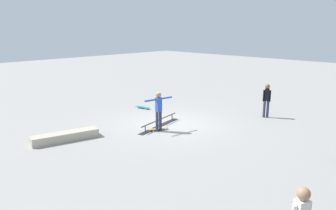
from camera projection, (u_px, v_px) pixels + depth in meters
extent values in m
plane|color=gray|center=(169.00, 124.00, 14.03)|extent=(60.00, 60.00, 0.00)
cube|color=black|center=(159.00, 126.00, 13.72)|extent=(2.66, 0.80, 0.01)
cylinder|color=#47474C|center=(172.00, 117.00, 14.51)|extent=(0.04, 0.04, 0.29)
cylinder|color=#47474C|center=(145.00, 129.00, 12.86)|extent=(0.04, 0.04, 0.29)
cylinder|color=#47474C|center=(159.00, 120.00, 13.65)|extent=(2.47, 0.59, 0.05)
cube|color=#B2A893|center=(65.00, 136.00, 11.98)|extent=(2.44, 1.06, 0.31)
cylinder|color=#2D3351|center=(160.00, 121.00, 13.05)|extent=(0.13, 0.13, 0.81)
cylinder|color=#2D3351|center=(157.00, 122.00, 12.96)|extent=(0.13, 0.13, 0.81)
cube|color=#2D51B7|center=(159.00, 104.00, 12.84)|extent=(0.23, 0.21, 0.57)
sphere|color=#A87A56|center=(159.00, 95.00, 12.75)|extent=(0.22, 0.22, 0.22)
cylinder|color=#2D51B7|center=(166.00, 98.00, 13.01)|extent=(0.54, 0.15, 0.07)
cylinder|color=#2D51B7|center=(151.00, 100.00, 12.57)|extent=(0.54, 0.15, 0.07)
cube|color=tan|center=(158.00, 128.00, 13.17)|extent=(0.82, 0.44, 0.02)
cylinder|color=white|center=(163.00, 128.00, 13.41)|extent=(0.06, 0.05, 0.05)
cylinder|color=white|center=(165.00, 129.00, 13.21)|extent=(0.06, 0.05, 0.05)
cylinder|color=white|center=(151.00, 130.00, 13.16)|extent=(0.06, 0.05, 0.05)
cylinder|color=white|center=(153.00, 131.00, 12.97)|extent=(0.06, 0.05, 0.05)
cylinder|color=#2D3351|center=(268.00, 109.00, 14.95)|extent=(0.15, 0.15, 0.78)
cylinder|color=#2D3351|center=(264.00, 109.00, 14.99)|extent=(0.15, 0.15, 0.78)
cube|color=black|center=(267.00, 95.00, 14.82)|extent=(0.25, 0.26, 0.55)
sphere|color=brown|center=(268.00, 86.00, 14.73)|extent=(0.21, 0.21, 0.21)
cylinder|color=black|center=(270.00, 96.00, 14.79)|extent=(0.10, 0.10, 0.52)
cylinder|color=black|center=(264.00, 96.00, 14.87)|extent=(0.10, 0.10, 0.52)
sphere|color=#A87A56|center=(304.00, 194.00, 5.20)|extent=(0.22, 0.22, 0.22)
cube|color=teal|center=(143.00, 107.00, 16.63)|extent=(0.34, 0.82, 0.02)
cylinder|color=white|center=(148.00, 108.00, 16.59)|extent=(0.04, 0.06, 0.05)
cylinder|color=white|center=(146.00, 109.00, 16.40)|extent=(0.04, 0.06, 0.05)
cylinder|color=white|center=(140.00, 107.00, 16.88)|extent=(0.04, 0.06, 0.05)
cylinder|color=white|center=(137.00, 108.00, 16.70)|extent=(0.04, 0.06, 0.05)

